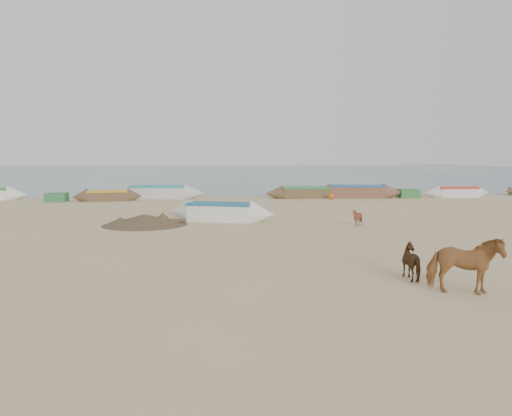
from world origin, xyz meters
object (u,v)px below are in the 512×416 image
(cow_adult, at_px, (464,265))
(calf_front, at_px, (357,217))
(calf_right, at_px, (415,262))
(near_canoe, at_px, (221,212))

(cow_adult, relative_size, calf_front, 2.09)
(cow_adult, distance_m, calf_right, 1.59)
(calf_front, bearing_deg, cow_adult, -10.14)
(calf_front, xyz_separation_m, calf_right, (-1.46, -9.74, 0.07))
(calf_front, bearing_deg, calf_right, -14.00)
(cow_adult, height_order, calf_right, cow_adult)
(cow_adult, xyz_separation_m, calf_right, (-0.54, 1.48, -0.23))
(calf_right, height_order, near_canoe, calf_right)
(calf_right, xyz_separation_m, near_canoe, (-4.72, 12.16, -0.01))
(near_canoe, bearing_deg, calf_right, -49.32)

